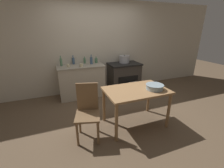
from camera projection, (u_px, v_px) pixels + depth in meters
name	position (u px, v px, depth m)	size (l,w,h in m)	color
ground_plane	(118.00, 113.00, 3.39)	(14.00, 14.00, 0.00)	brown
wall_back	(97.00, 48.00, 4.32)	(8.00, 0.07, 2.55)	beige
counter_cabinet	(82.00, 81.00, 4.14)	(1.23, 0.61, 0.88)	#B2A893
stove	(124.00, 77.00, 4.58)	(0.93, 0.63, 0.83)	#38332D
work_table	(136.00, 94.00, 2.80)	(1.15, 0.75, 0.74)	#997047
chair	(88.00, 110.00, 2.53)	(0.49, 0.49, 0.96)	brown
flour_sack	(134.00, 89.00, 4.31)	(0.28, 0.20, 0.35)	beige
stock_pot	(124.00, 59.00, 4.49)	(0.32, 0.32, 0.23)	#A8A8AD
mixing_bowl_large	(155.00, 87.00, 2.75)	(0.33, 0.33, 0.09)	#93A8B2
bottle_far_left	(96.00, 60.00, 4.26)	(0.08, 0.08, 0.18)	#517F5B
bottle_left	(61.00, 62.00, 3.91)	(0.06, 0.06, 0.26)	#517F5B
bottle_mid_left	(73.00, 61.00, 4.10)	(0.07, 0.07, 0.24)	#3D5675
bottle_center_left	(85.00, 61.00, 4.20)	(0.06, 0.06, 0.19)	#517F5B
bottle_center	(91.00, 60.00, 4.10)	(0.07, 0.07, 0.26)	#3D5675
cup_center_right	(68.00, 66.00, 3.80)	(0.08, 0.08, 0.08)	beige
cup_mid_right	(81.00, 65.00, 3.80)	(0.08, 0.08, 0.08)	beige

